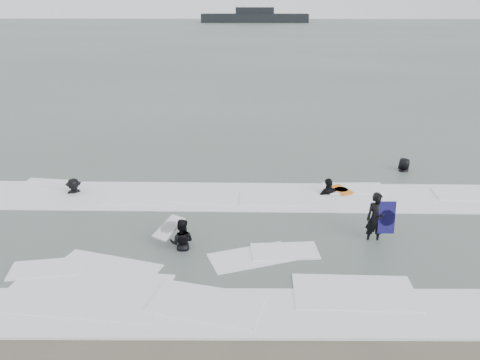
{
  "coord_description": "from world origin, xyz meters",
  "views": [
    {
      "loc": [
        0.31,
        -9.43,
        6.73
      ],
      "look_at": [
        0.0,
        5.0,
        1.1
      ],
      "focal_mm": 35.0,
      "sensor_mm": 36.0,
      "label": 1
    }
  ],
  "objects_px": {
    "surfer_wading": "(182,249)",
    "surfer_breaker": "(75,195)",
    "surfer_right_near": "(328,195)",
    "surfer_right_far": "(403,172)",
    "surfer_centre": "(373,242)",
    "vessel_horizon": "(255,17)"
  },
  "relations": [
    {
      "from": "surfer_centre",
      "to": "surfer_wading",
      "type": "bearing_deg",
      "value": -176.64
    },
    {
      "from": "surfer_right_far",
      "to": "vessel_horizon",
      "type": "height_order",
      "value": "vessel_horizon"
    },
    {
      "from": "surfer_wading",
      "to": "vessel_horizon",
      "type": "distance_m",
      "value": 132.3
    },
    {
      "from": "surfer_centre",
      "to": "surfer_breaker",
      "type": "relative_size",
      "value": 1.07
    },
    {
      "from": "surfer_right_far",
      "to": "vessel_horizon",
      "type": "bearing_deg",
      "value": -134.37
    },
    {
      "from": "surfer_wading",
      "to": "surfer_breaker",
      "type": "xyz_separation_m",
      "value": [
        -4.48,
        3.85,
        0.0
      ]
    },
    {
      "from": "surfer_centre",
      "to": "surfer_right_near",
      "type": "xyz_separation_m",
      "value": [
        -0.77,
        3.54,
        0.0
      ]
    },
    {
      "from": "surfer_wading",
      "to": "surfer_right_far",
      "type": "bearing_deg",
      "value": -137.59
    },
    {
      "from": "surfer_centre",
      "to": "surfer_breaker",
      "type": "bearing_deg",
      "value": 159.75
    },
    {
      "from": "surfer_breaker",
      "to": "surfer_right_near",
      "type": "distance_m",
      "value": 9.29
    },
    {
      "from": "surfer_centre",
      "to": "vessel_horizon",
      "type": "xyz_separation_m",
      "value": [
        -2.52,
        131.74,
        1.56
      ]
    },
    {
      "from": "surfer_breaker",
      "to": "surfer_centre",
      "type": "bearing_deg",
      "value": -49.61
    },
    {
      "from": "surfer_right_far",
      "to": "surfer_wading",
      "type": "bearing_deg",
      "value": -8.36
    },
    {
      "from": "surfer_wading",
      "to": "surfer_breaker",
      "type": "distance_m",
      "value": 5.9
    },
    {
      "from": "surfer_breaker",
      "to": "surfer_right_far",
      "type": "bearing_deg",
      "value": -19.22
    },
    {
      "from": "vessel_horizon",
      "to": "surfer_wading",
      "type": "bearing_deg",
      "value": -91.33
    },
    {
      "from": "surfer_right_near",
      "to": "vessel_horizon",
      "type": "xyz_separation_m",
      "value": [
        -1.74,
        128.2,
        1.56
      ]
    },
    {
      "from": "surfer_wading",
      "to": "vessel_horizon",
      "type": "bearing_deg",
      "value": -87.32
    },
    {
      "from": "surfer_breaker",
      "to": "surfer_right_near",
      "type": "height_order",
      "value": "surfer_right_near"
    },
    {
      "from": "surfer_right_near",
      "to": "surfer_right_far",
      "type": "bearing_deg",
      "value": -169.33
    },
    {
      "from": "surfer_right_near",
      "to": "surfer_breaker",
      "type": "bearing_deg",
      "value": -23.85
    },
    {
      "from": "surfer_wading",
      "to": "vessel_horizon",
      "type": "relative_size",
      "value": 0.05
    }
  ]
}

